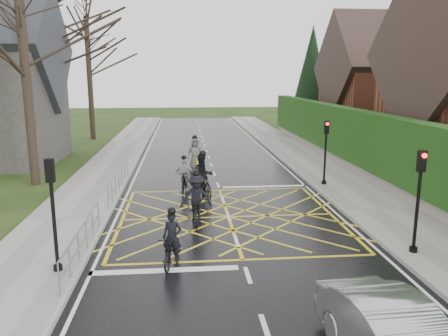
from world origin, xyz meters
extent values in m
plane|color=black|center=(0.00, 0.00, 0.00)|extent=(120.00, 120.00, 0.00)
cube|color=black|center=(0.00, 0.00, 0.01)|extent=(9.00, 80.00, 0.01)
cube|color=gray|center=(6.00, 0.00, 0.07)|extent=(3.00, 80.00, 0.15)
cube|color=gray|center=(-6.00, 0.00, 0.07)|extent=(3.00, 80.00, 0.15)
cube|color=slate|center=(7.75, 6.00, 0.35)|extent=(0.50, 38.00, 0.70)
cube|color=#16350E|center=(7.75, 6.00, 2.10)|extent=(0.90, 38.00, 2.80)
cube|color=brown|center=(14.75, 18.00, 3.00)|extent=(9.00, 8.00, 6.00)
cube|color=#30221D|center=(14.75, 18.00, 5.90)|extent=(9.80, 8.80, 8.80)
cube|color=brown|center=(17.45, 18.00, 8.50)|extent=(0.70, 0.70, 1.60)
cylinder|color=black|center=(10.75, 26.00, 0.60)|extent=(0.50, 0.50, 1.20)
cone|color=black|center=(10.75, 26.00, 5.00)|extent=(4.60, 4.60, 10.00)
cylinder|color=black|center=(-9.00, 6.00, 5.50)|extent=(0.44, 0.44, 11.00)
cylinder|color=black|center=(-10.00, 14.00, 6.00)|extent=(0.44, 0.44, 12.00)
cylinder|color=black|center=(-9.30, 22.00, 5.00)|extent=(0.44, 0.44, 10.00)
cylinder|color=slate|center=(-4.65, -3.50, 1.00)|extent=(0.05, 5.00, 0.05)
cylinder|color=slate|center=(-4.65, -3.50, 0.55)|extent=(0.04, 5.00, 0.04)
cylinder|color=slate|center=(-4.65, -6.00, 0.50)|extent=(0.04, 0.04, 1.00)
cylinder|color=slate|center=(-4.65, -1.00, 0.50)|extent=(0.04, 0.04, 1.00)
cylinder|color=slate|center=(-4.65, 4.00, 1.00)|extent=(0.05, 6.00, 0.05)
cylinder|color=slate|center=(-4.65, 4.00, 0.55)|extent=(0.04, 6.00, 0.04)
cylinder|color=slate|center=(-4.65, 1.00, 0.50)|extent=(0.04, 0.04, 1.00)
cylinder|color=slate|center=(-4.65, 7.00, 0.50)|extent=(0.04, 0.04, 1.00)
cylinder|color=black|center=(5.10, 4.20, 1.50)|extent=(0.10, 0.10, 3.00)
cylinder|color=black|center=(5.10, 4.20, 0.15)|extent=(0.24, 0.24, 0.30)
cube|color=black|center=(5.10, 4.20, 2.90)|extent=(0.22, 0.16, 0.62)
sphere|color=#FF0C0C|center=(5.10, 4.08, 3.08)|extent=(0.14, 0.14, 0.14)
cylinder|color=black|center=(5.10, -4.20, 1.50)|extent=(0.10, 0.10, 3.00)
cylinder|color=black|center=(5.10, -4.20, 0.15)|extent=(0.24, 0.24, 0.30)
cube|color=black|center=(5.10, -4.20, 2.90)|extent=(0.22, 0.16, 0.62)
sphere|color=#FF0C0C|center=(5.10, -4.32, 3.08)|extent=(0.14, 0.14, 0.14)
cylinder|color=black|center=(-5.10, -4.50, 1.50)|extent=(0.10, 0.10, 3.00)
cylinder|color=black|center=(-5.10, -4.50, 0.15)|extent=(0.24, 0.24, 0.30)
cube|color=black|center=(-5.10, -4.50, 2.90)|extent=(0.22, 0.16, 0.62)
sphere|color=#FF0C0C|center=(-5.10, -4.38, 3.08)|extent=(0.14, 0.14, 0.14)
imported|color=black|center=(-2.03, -4.06, 0.45)|extent=(0.93, 1.79, 0.90)
imported|color=black|center=(-2.03, -3.96, 0.76)|extent=(0.62, 0.47, 1.52)
sphere|color=black|center=(-2.03, -3.96, 1.54)|extent=(0.24, 0.24, 0.24)
imported|color=black|center=(-0.83, 2.89, 0.63)|extent=(1.18, 2.18, 1.26)
imported|color=black|center=(-0.83, 2.99, 0.96)|extent=(1.11, 0.97, 1.93)
sphere|color=black|center=(-0.83, 2.99, 1.95)|extent=(0.30, 0.30, 0.30)
imported|color=black|center=(-1.24, -0.54, 0.53)|extent=(0.75, 2.04, 1.07)
imported|color=black|center=(-1.24, -0.44, 0.91)|extent=(1.18, 0.69, 1.81)
sphere|color=black|center=(-1.24, -0.44, 1.83)|extent=(0.28, 0.28, 0.28)
imported|color=black|center=(-1.65, 3.94, 0.51)|extent=(0.68, 1.75, 1.02)
imported|color=#B7B8BC|center=(-1.65, 4.04, 0.78)|extent=(0.96, 0.49, 1.57)
sphere|color=black|center=(-1.65, 4.04, 1.59)|extent=(0.25, 0.25, 0.25)
imported|color=gold|center=(-1.01, 8.56, 0.55)|extent=(1.01, 2.16, 1.09)
imported|color=#575B5F|center=(-1.01, 8.66, 0.93)|extent=(0.98, 0.71, 1.86)
sphere|color=black|center=(-1.01, 8.66, 1.88)|extent=(0.29, 0.29, 0.29)
camera|label=1|loc=(-1.67, -15.82, 5.28)|focal=35.00mm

